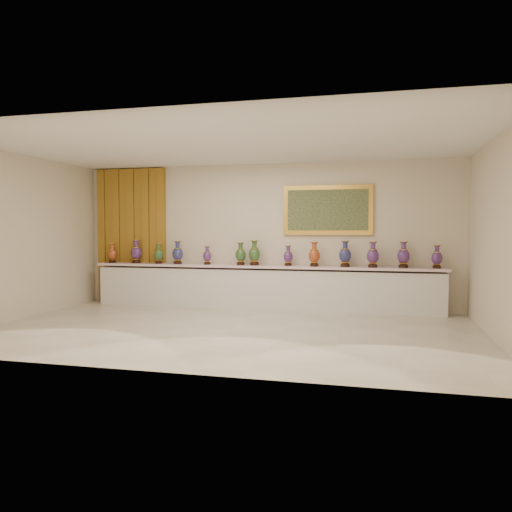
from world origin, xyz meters
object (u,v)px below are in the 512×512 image
(counter, at_px, (262,288))
(vase_2, at_px, (159,255))
(vase_1, at_px, (136,253))
(vase_0, at_px, (112,254))

(counter, height_order, vase_2, vase_2)
(counter, distance_m, vase_1, 2.92)
(vase_0, distance_m, vase_2, 1.12)
(vase_0, bearing_deg, counter, 0.42)
(vase_1, bearing_deg, counter, 0.06)
(counter, xyz_separation_m, vase_1, (-2.83, -0.00, 0.69))
(counter, relative_size, vase_2, 17.02)
(vase_0, height_order, vase_1, vase_1)
(counter, height_order, vase_1, vase_1)
(counter, height_order, vase_0, vase_0)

